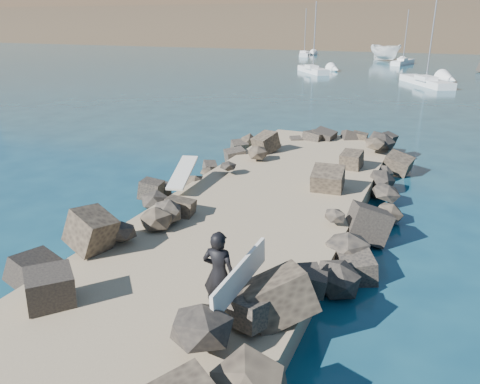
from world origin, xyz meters
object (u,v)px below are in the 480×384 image
(surfboard_resting, at_px, (183,175))
(sailboat_e, at_px, (304,54))
(boat_imported, at_px, (385,52))
(surfer_with_board, at_px, (222,274))

(surfboard_resting, bearing_deg, sailboat_e, 87.72)
(boat_imported, relative_size, sailboat_e, 0.83)
(boat_imported, distance_m, surfer_with_board, 73.61)
(surfboard_resting, relative_size, sailboat_e, 0.28)
(boat_imported, xyz_separation_m, surfer_with_board, (6.31, -73.33, 0.19))
(surfboard_resting, relative_size, boat_imported, 0.34)
(sailboat_e, bearing_deg, boat_imported, -19.73)
(sailboat_e, bearing_deg, surfer_with_board, -74.90)
(surfer_with_board, relative_size, sailboat_e, 0.27)
(sailboat_e, bearing_deg, surfboard_resting, -77.01)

